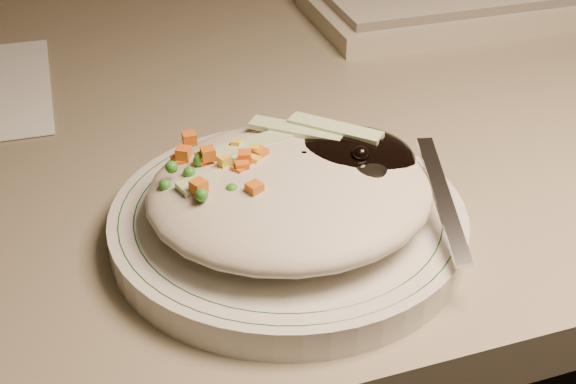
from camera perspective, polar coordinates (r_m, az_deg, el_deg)
name	(u,v)px	position (r m, az deg, el deg)	size (l,w,h in m)	color
desk	(276,267)	(0.85, -0.87, -5.35)	(1.40, 0.70, 0.74)	gray
plate	(288,224)	(0.55, 0.00, -2.26)	(0.24, 0.24, 0.02)	silver
plate_rim	(288,212)	(0.55, 0.00, -1.40)	(0.23, 0.23, 0.00)	#144723
meal	(295,184)	(0.53, 0.47, 0.54)	(0.20, 0.19, 0.05)	#BCB299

